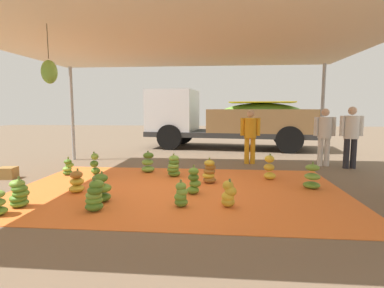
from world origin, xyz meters
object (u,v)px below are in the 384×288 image
object	(u,v)px
crate_0	(7,173)
cargo_truck_main	(224,118)
banana_bunch_3	(19,194)
banana_bunch_0	(194,182)
banana_bunch_4	(77,182)
banana_bunch_8	(148,163)
worker_0	(250,133)
worker_1	(351,133)
banana_bunch_11	(229,195)
worker_2	(325,133)
banana_bunch_1	(95,165)
banana_bunch_10	(181,195)
banana_bunch_5	(269,168)
banana_bunch_12	(174,167)
banana_bunch_14	(95,196)
banana_bunch_9	(68,168)
banana_bunch_7	(209,172)
banana_bunch_13	(312,178)
banana_bunch_2	(102,189)

from	to	relation	value
crate_0	cargo_truck_main	bearing A→B (deg)	50.04
banana_bunch_3	banana_bunch_0	bearing A→B (deg)	20.74
banana_bunch_4	banana_bunch_8	size ratio (longest dim) A/B	0.85
banana_bunch_3	crate_0	distance (m)	2.57
worker_0	worker_1	size ratio (longest dim) A/B	0.94
banana_bunch_11	crate_0	xyz separation A→B (m)	(-5.09, 1.64, -0.08)
worker_1	worker_2	size ratio (longest dim) A/B	1.03
banana_bunch_1	banana_bunch_11	distance (m)	3.91
banana_bunch_1	worker_2	distance (m)	6.28
banana_bunch_10	banana_bunch_4	bearing A→B (deg)	162.81
banana_bunch_1	banana_bunch_4	distance (m)	1.65
worker_0	crate_0	xyz separation A→B (m)	(-5.83, -2.48, -0.79)
banana_bunch_8	banana_bunch_5	bearing A→B (deg)	-10.32
banana_bunch_8	banana_bunch_0	bearing A→B (deg)	-54.36
banana_bunch_1	banana_bunch_12	xyz separation A→B (m)	(1.97, -0.06, -0.00)
banana_bunch_0	banana_bunch_8	size ratio (longest dim) A/B	1.00
banana_bunch_14	worker_2	distance (m)	6.58
banana_bunch_0	banana_bunch_9	bearing A→B (deg)	156.93
banana_bunch_7	banana_bunch_9	xyz separation A→B (m)	(-3.48, 0.50, -0.06)
worker_1	crate_0	bearing A→B (deg)	-166.75
banana_bunch_1	worker_1	distance (m)	6.79
banana_bunch_7	banana_bunch_4	bearing A→B (deg)	-158.61
worker_1	worker_2	distance (m)	0.67
banana_bunch_0	crate_0	xyz separation A→B (m)	(-4.45, 0.90, -0.11)
cargo_truck_main	banana_bunch_7	bearing A→B (deg)	-93.70
banana_bunch_0	banana_bunch_11	xyz separation A→B (m)	(0.64, -0.74, -0.03)
banana_bunch_1	banana_bunch_3	distance (m)	2.56
worker_2	banana_bunch_12	bearing A→B (deg)	-156.24
banana_bunch_5	crate_0	bearing A→B (deg)	-176.04
banana_bunch_0	cargo_truck_main	bearing A→B (deg)	84.58
banana_bunch_5	cargo_truck_main	bearing A→B (deg)	99.58
banana_bunch_0	crate_0	size ratio (longest dim) A/B	1.47
worker_0	worker_2	world-z (taller)	worker_2
banana_bunch_8	crate_0	distance (m)	3.26
banana_bunch_12	banana_bunch_13	size ratio (longest dim) A/B	1.00
banana_bunch_3	banana_bunch_14	world-z (taller)	banana_bunch_14
banana_bunch_7	banana_bunch_11	bearing A→B (deg)	-76.93
banana_bunch_9	banana_bunch_12	size ratio (longest dim) A/B	0.81
banana_bunch_0	banana_bunch_2	size ratio (longest dim) A/B	1.02
banana_bunch_5	worker_0	world-z (taller)	worker_0
banana_bunch_8	cargo_truck_main	distance (m)	5.61
banana_bunch_5	banana_bunch_8	world-z (taller)	banana_bunch_5
banana_bunch_2	worker_1	world-z (taller)	worker_1
banana_bunch_12	worker_0	bearing A→B (deg)	44.69
banana_bunch_13	worker_2	world-z (taller)	worker_2
banana_bunch_4	banana_bunch_13	world-z (taller)	banana_bunch_13
banana_bunch_0	worker_0	bearing A→B (deg)	67.90
banana_bunch_1	worker_2	xyz separation A→B (m)	(6.00, 1.71, 0.70)
banana_bunch_4	banana_bunch_9	size ratio (longest dim) A/B	1.05
banana_bunch_14	cargo_truck_main	bearing A→B (deg)	75.16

